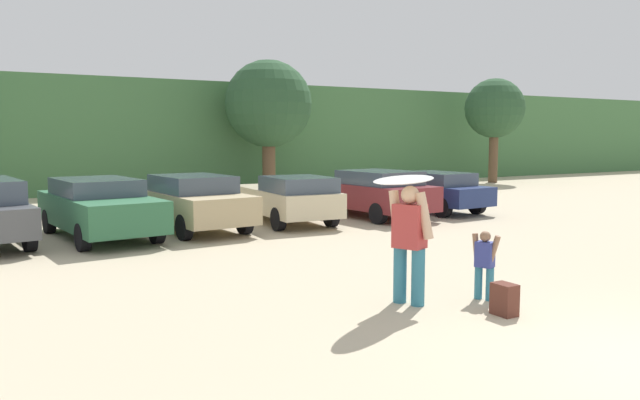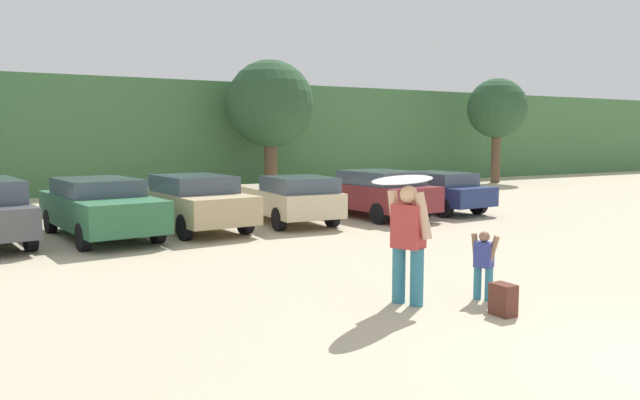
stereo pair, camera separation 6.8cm
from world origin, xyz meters
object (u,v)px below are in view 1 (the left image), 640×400
parked_car_forest_green (99,206)px  parked_car_navy (430,190)px  parked_car_maroon (369,192)px  parked_car_tan (191,201)px  person_child (485,261)px  backpack_dropped (504,299)px  person_adult (409,238)px  parked_car_champagne (287,198)px  surfboard_white (405,180)px

parked_car_forest_green → parked_car_navy: (10.52, 0.10, -0.07)m
parked_car_forest_green → parked_car_maroon: bearing=-95.9°
parked_car_forest_green → parked_car_tan: bearing=-92.4°
parked_car_forest_green → person_child: 9.81m
parked_car_forest_green → backpack_dropped: size_ratio=10.88×
parked_car_forest_green → person_child: size_ratio=4.61×
person_adult → parked_car_champagne: bearing=-128.3°
parked_car_tan → parked_car_maroon: size_ratio=0.97×
parked_car_champagne → person_adult: bearing=168.5°
parked_car_maroon → person_child: bearing=151.1°
parked_car_navy → parked_car_tan: bearing=84.9°
person_adult → backpack_dropped: person_adult is taller
parked_car_champagne → parked_car_tan: bearing=90.7°
parked_car_tan → person_adult: (0.48, -8.73, 0.23)m
parked_car_navy → backpack_dropped: parked_car_navy is taller
parked_car_maroon → person_adult: 10.06m
parked_car_champagne → parked_car_forest_green: bearing=93.8°
parked_car_navy → backpack_dropped: size_ratio=9.96×
parked_car_maroon → backpack_dropped: size_ratio=10.88×
backpack_dropped → parked_car_forest_green: bearing=110.6°
parked_car_champagne → parked_car_navy: (5.34, 0.09, -0.02)m
person_adult → person_child: person_adult is taller
parked_car_tan → backpack_dropped: bearing=-177.5°
parked_car_tan → surfboard_white: surfboard_white is taller
parked_car_forest_green → backpack_dropped: bearing=-165.6°
person_adult → backpack_dropped: 1.59m
parked_car_maroon → parked_car_navy: size_ratio=1.09×
parked_car_maroon → surfboard_white: 10.14m
parked_car_champagne → backpack_dropped: (-1.52, -9.72, -0.51)m
backpack_dropped → parked_car_tan: bearing=97.4°
parked_car_navy → parked_car_forest_green: bearing=85.9°
parked_car_maroon → person_adult: (-5.18, -8.62, 0.23)m
parked_car_forest_green → backpack_dropped: parked_car_forest_green is taller
parked_car_tan → person_adult: person_adult is taller
parked_car_navy → person_child: bearing=139.6°
parked_car_champagne → parked_car_maroon: parked_car_maroon is taller
parked_car_forest_green → person_adult: 9.04m
parked_car_forest_green → person_child: parked_car_forest_green is taller
parked_car_navy → surfboard_white: surfboard_white is taller
parked_car_navy → person_adult: size_ratio=2.53×
parked_car_forest_green → surfboard_white: bearing=-168.2°
parked_car_maroon → person_child: 9.87m
parked_car_tan → person_child: size_ratio=4.46×
parked_car_champagne → backpack_dropped: bearing=174.7°
parked_car_forest_green → person_adult: bearing=-167.8°
parked_car_tan → surfboard_white: (0.40, -8.71, 1.09)m
parked_car_tan → surfboard_white: 8.79m
parked_car_forest_green → parked_car_tan: 2.38m
parked_car_champagne → surfboard_white: (-2.39, -8.57, 1.13)m
person_child → surfboard_white: surfboard_white is taller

